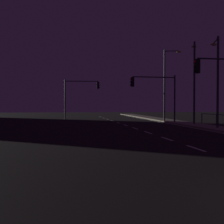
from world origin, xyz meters
TOP-DOWN VIEW (x-y plane):
  - ground_plane at (0.00, 17.50)m, footprint 112.00×112.00m
  - lane_markings_center at (0.00, 21.00)m, footprint 0.14×50.00m
  - lane_edge_line at (4.83, 22.50)m, footprint 0.14×53.00m
  - traffic_light_far_center at (3.49, 27.46)m, footprint 4.87×0.53m
  - traffic_light_near_left at (-3.43, 38.41)m, footprint 4.67×0.52m
  - traffic_light_far_right at (4.51, 16.05)m, footprint 2.97×0.34m
  - street_lamp_across_street at (6.41, 24.28)m, footprint 0.82×1.45m
  - street_lamp_corner at (5.76, 30.29)m, footprint 1.88×0.75m
  - street_lamp_far_end at (6.24, 19.44)m, footprint 1.01×2.33m

SIDE VIEW (x-z plane):
  - ground_plane at x=0.00m, z-range 0.00..0.00m
  - lane_edge_line at x=4.83m, z-range 0.00..0.01m
  - lane_markings_center at x=0.00m, z-range 0.00..0.01m
  - traffic_light_far_center at x=3.49m, z-range 1.19..6.03m
  - traffic_light_far_right at x=4.51m, z-range 1.15..6.30m
  - traffic_light_near_left at x=-3.43m, z-range 1.12..6.37m
  - street_lamp_far_end at x=6.24m, z-range 0.92..8.02m
  - street_lamp_across_street at x=6.41m, z-range 0.85..8.50m
  - street_lamp_corner at x=5.76m, z-range 0.89..8.79m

